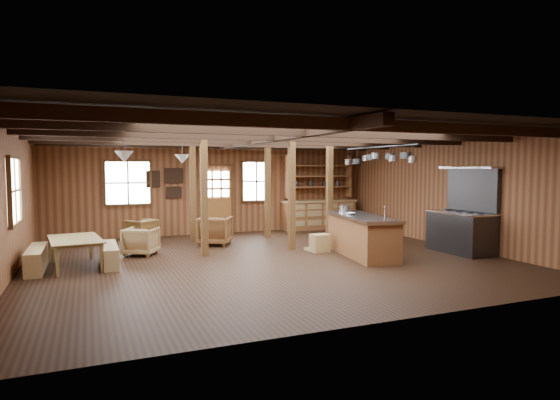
% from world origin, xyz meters
% --- Properties ---
extents(room, '(10.04, 9.04, 2.84)m').
position_xyz_m(room, '(0.00, 0.00, 1.40)').
color(room, black).
rests_on(room, ground).
extents(ceiling_joists, '(9.80, 8.82, 0.18)m').
position_xyz_m(ceiling_joists, '(0.00, 0.18, 2.68)').
color(ceiling_joists, black).
rests_on(ceiling_joists, ceiling).
extents(timber_posts, '(3.95, 2.35, 2.80)m').
position_xyz_m(timber_posts, '(0.52, 2.08, 1.40)').
color(timber_posts, '#462C14').
rests_on(timber_posts, floor).
extents(back_door, '(1.02, 0.08, 2.15)m').
position_xyz_m(back_door, '(0.00, 4.45, 0.88)').
color(back_door, brown).
rests_on(back_door, floor).
extents(window_back_left, '(1.32, 0.06, 1.32)m').
position_xyz_m(window_back_left, '(-2.60, 4.46, 1.60)').
color(window_back_left, white).
rests_on(window_back_left, wall_back).
extents(window_back_right, '(1.02, 0.06, 1.32)m').
position_xyz_m(window_back_right, '(1.30, 4.46, 1.60)').
color(window_back_right, white).
rests_on(window_back_right, wall_back).
extents(window_left, '(0.14, 1.24, 1.32)m').
position_xyz_m(window_left, '(-4.96, 0.50, 1.60)').
color(window_left, white).
rests_on(window_left, wall_back).
extents(notice_boards, '(1.08, 0.03, 0.90)m').
position_xyz_m(notice_boards, '(-1.50, 4.46, 1.64)').
color(notice_boards, silver).
rests_on(notice_boards, wall_back).
extents(back_counter, '(2.55, 0.60, 2.45)m').
position_xyz_m(back_counter, '(3.40, 4.20, 0.60)').
color(back_counter, brown).
rests_on(back_counter, floor).
extents(pendant_lamps, '(1.86, 2.36, 0.66)m').
position_xyz_m(pendant_lamps, '(-2.25, 1.00, 2.25)').
color(pendant_lamps, '#313134').
rests_on(pendant_lamps, ceiling).
extents(pot_rack, '(0.43, 3.00, 0.45)m').
position_xyz_m(pot_rack, '(3.07, 0.35, 2.29)').
color(pot_rack, '#313134').
rests_on(pot_rack, ceiling).
extents(kitchen_island, '(1.25, 2.61, 1.20)m').
position_xyz_m(kitchen_island, '(2.17, -0.38, 0.48)').
color(kitchen_island, brown).
rests_on(kitchen_island, floor).
extents(step_stool, '(0.50, 0.37, 0.43)m').
position_xyz_m(step_stool, '(1.49, 0.42, 0.22)').
color(step_stool, olive).
rests_on(step_stool, floor).
extents(commercial_range, '(0.86, 1.67, 2.06)m').
position_xyz_m(commercial_range, '(4.65, -0.94, 0.66)').
color(commercial_range, '#313134').
rests_on(commercial_range, floor).
extents(dining_table, '(1.15, 1.80, 0.60)m').
position_xyz_m(dining_table, '(-3.90, 0.76, 0.30)').
color(dining_table, olive).
rests_on(dining_table, floor).
extents(bench_wall, '(0.31, 1.64, 0.45)m').
position_xyz_m(bench_wall, '(-4.65, 0.76, 0.23)').
color(bench_wall, olive).
rests_on(bench_wall, floor).
extents(bench_aisle, '(0.29, 1.54, 0.42)m').
position_xyz_m(bench_aisle, '(-3.27, 0.76, 0.21)').
color(bench_aisle, olive).
rests_on(bench_aisle, floor).
extents(armchair_a, '(0.95, 0.96, 0.63)m').
position_xyz_m(armchair_a, '(-2.33, 3.66, 0.32)').
color(armchair_a, brown).
rests_on(armchair_a, floor).
extents(armchair_b, '(1.10, 1.11, 0.76)m').
position_xyz_m(armchair_b, '(-0.60, 2.38, 0.38)').
color(armchair_b, brown).
rests_on(armchair_b, floor).
extents(armchair_c, '(0.94, 0.95, 0.65)m').
position_xyz_m(armchair_c, '(-2.55, 1.64, 0.32)').
color(armchair_c, olive).
rests_on(armchair_c, floor).
extents(counter_pot, '(0.27, 0.27, 0.16)m').
position_xyz_m(counter_pot, '(2.24, 0.53, 1.02)').
color(counter_pot, '#B1B3B8').
rests_on(counter_pot, kitchen_island).
extents(bowl, '(0.29, 0.29, 0.06)m').
position_xyz_m(bowl, '(1.95, -0.20, 0.97)').
color(bowl, silver).
rests_on(bowl, kitchen_island).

